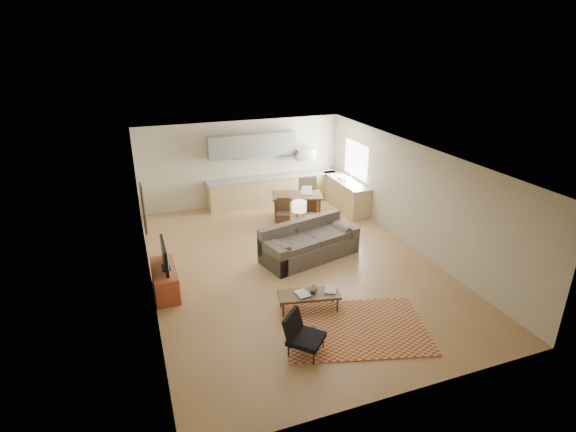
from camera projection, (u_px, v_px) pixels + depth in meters
name	position (u px, v px, depth m)	size (l,w,h in m)	color
room	(292.00, 213.00, 10.31)	(9.00, 9.00, 9.00)	#9F7548
kitchen_counter_back	(273.00, 190.00, 14.56)	(4.26, 0.64, 0.92)	tan
kitchen_counter_right	(346.00, 194.00, 14.19)	(0.64, 2.26, 0.92)	tan
kitchen_range	(304.00, 186.00, 14.92)	(0.62, 0.62, 0.90)	#A5A8AD
kitchen_microwave	(305.00, 154.00, 14.52)	(0.62, 0.40, 0.35)	#A5A8AD
upper_cabinets	(252.00, 145.00, 13.94)	(2.80, 0.34, 0.70)	slate
window_right	(356.00, 160.00, 13.87)	(0.02, 1.40, 1.05)	white
wall_art_left	(144.00, 209.00, 9.99)	(0.06, 0.42, 1.10)	olive
triptych	(239.00, 151.00, 14.01)	(1.70, 0.04, 0.50)	beige
rug	(355.00, 328.00, 8.47)	(2.65, 1.83, 0.02)	#97371D
sofa	(310.00, 241.00, 11.01)	(2.53, 1.10, 0.88)	#554D44
coffee_table	(309.00, 302.00, 8.98)	(1.24, 0.49, 0.37)	#462F19
book_a	(297.00, 295.00, 8.83)	(0.28, 0.35, 0.03)	maroon
book_b	(325.00, 289.00, 9.05)	(0.35, 0.39, 0.02)	navy
vase	(313.00, 288.00, 8.94)	(0.21, 0.21, 0.18)	black
armchair	(306.00, 335.00, 7.69)	(0.65, 0.65, 0.74)	black
tv_credenza	(165.00, 280.00, 9.56)	(0.49, 1.26, 0.58)	#943920
tv	(164.00, 256.00, 9.35)	(0.10, 0.97, 0.58)	black
console_table	(299.00, 236.00, 11.45)	(0.63, 0.42, 0.74)	#3B2617
table_lamp	(299.00, 212.00, 11.20)	(0.36, 0.36, 0.59)	beige
dining_table	(297.00, 206.00, 13.43)	(1.47, 0.84, 0.74)	#3B2617
dining_chair_near	(283.00, 213.00, 12.80)	(0.40, 0.42, 0.83)	#3B2617
dining_chair_far	(309.00, 198.00, 14.03)	(0.39, 0.41, 0.82)	#3B2617
laptop	(307.00, 191.00, 13.25)	(0.31, 0.24, 0.24)	#A5A8AD
soap_bottle	(345.00, 179.00, 13.84)	(0.09, 0.09, 0.19)	beige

